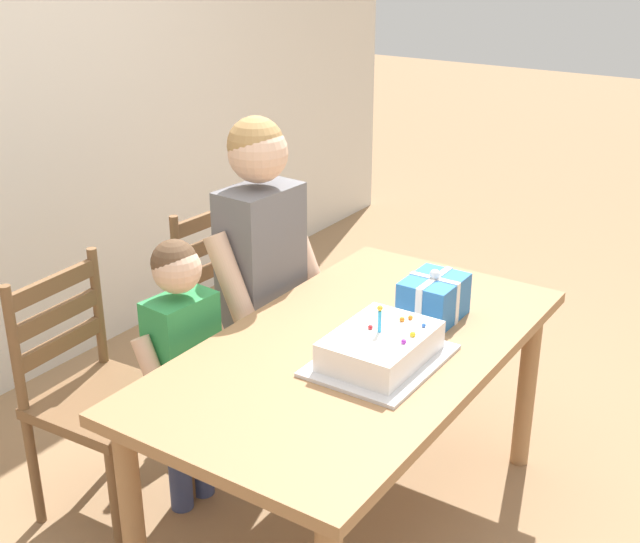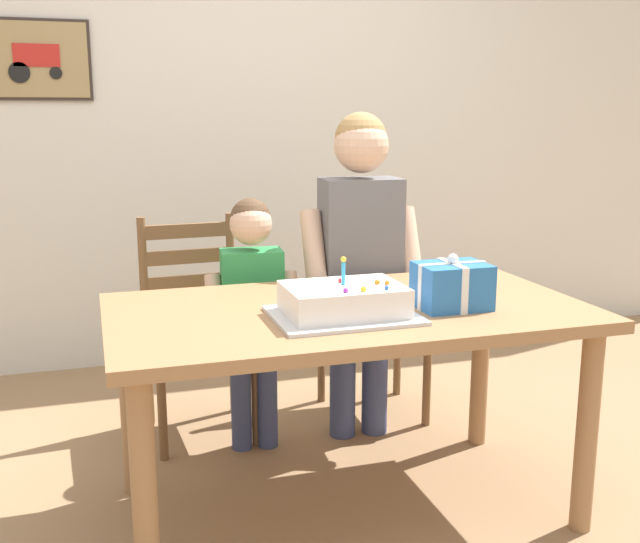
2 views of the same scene
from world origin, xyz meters
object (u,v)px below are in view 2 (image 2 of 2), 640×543
dining_table (348,334)px  gift_box_red_large (452,286)px  child_older (360,245)px  chair_left (196,326)px  birthday_cake (344,302)px  chair_right (370,312)px  child_younger (252,300)px

dining_table → gift_box_red_large: gift_box_red_large is taller
dining_table → child_older: bearing=66.2°
chair_left → child_older: (0.64, -0.24, 0.36)m
child_older → birthday_cake: bearing=-114.2°
chair_left → child_older: size_ratio=0.68×
chair_right → child_younger: child_younger is taller
gift_box_red_large → chair_right: size_ratio=0.25×
gift_box_red_large → chair_left: chair_left is taller
gift_box_red_large → child_younger: child_younger is taller
dining_table → birthday_cake: birthday_cake is taller
chair_left → child_younger: bearing=-51.1°
child_older → gift_box_red_large: bearing=-84.9°
chair_left → child_younger: 0.34m
birthday_cake → gift_box_red_large: birthday_cake is taller
chair_left → dining_table: bearing=-64.3°
child_older → chair_left: bearing=159.6°
chair_left → chair_right: 0.78m
chair_right → child_younger: bearing=-158.0°
gift_box_red_large → child_older: size_ratio=0.17×
chair_right → chair_left: bearing=180.0°
dining_table → gift_box_red_large: size_ratio=6.76×
chair_right → child_older: child_older is taller
birthday_cake → gift_box_red_large: bearing=1.0°
dining_table → child_younger: child_younger is taller
birthday_cake → gift_box_red_large: (0.37, 0.01, 0.03)m
gift_box_red_large → birthday_cake: bearing=-179.0°
birthday_cake → chair_right: (0.45, 0.93, -0.31)m
chair_right → child_younger: 0.66m
gift_box_red_large → chair_right: 0.99m
child_younger → chair_left: bearing=128.9°
chair_left → chair_right: size_ratio=1.00×
child_older → dining_table: bearing=-113.8°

